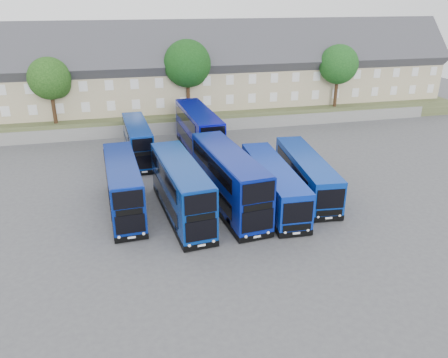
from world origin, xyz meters
TOP-DOWN VIEW (x-y plane):
  - ground at (0.00, 0.00)m, footprint 120.00×120.00m
  - retaining_wall at (0.00, 24.00)m, footprint 70.00×0.40m
  - earth_bank at (0.00, 34.00)m, footprint 80.00×20.00m
  - terrace_row at (6.00, 30.00)m, footprint 66.00×10.40m
  - dd_front_left at (-6.78, 3.91)m, footprint 2.91×10.46m
  - dd_front_mid at (-2.46, 2.04)m, footprint 3.54×11.18m
  - dd_front_right at (1.45, 2.63)m, footprint 3.88×11.95m
  - dd_rear_left at (-5.00, 15.76)m, footprint 2.75×9.86m
  - dd_rear_right at (1.57, 16.29)m, footprint 3.33×12.01m
  - coach_east_a at (5.19, 2.58)m, footprint 3.08×12.10m
  - coach_east_b at (8.75, 4.00)m, footprint 3.62×11.95m
  - tree_west at (-13.85, 25.10)m, footprint 4.80×4.80m
  - tree_mid at (2.15, 25.60)m, footprint 5.76×5.76m
  - tree_east at (22.15, 25.10)m, footprint 5.12×5.12m
  - tree_far at (28.15, 32.10)m, footprint 5.44×5.44m

SIDE VIEW (x-z plane):
  - ground at x=0.00m, z-range 0.00..0.00m
  - retaining_wall at x=0.00m, z-range 0.00..1.50m
  - earth_bank at x=0.00m, z-range 0.00..2.00m
  - coach_east_b at x=8.75m, z-range -0.03..3.18m
  - coach_east_a at x=5.19m, z-range -0.03..3.25m
  - dd_rear_left at x=-5.00m, z-range -0.04..3.83m
  - dd_front_left at x=-6.78m, z-range -0.04..4.07m
  - dd_front_mid at x=-2.46m, z-range -0.04..4.33m
  - dd_front_right at x=1.45m, z-range -0.04..4.63m
  - dd_rear_right at x=1.57m, z-range -0.04..4.69m
  - terrace_row at x=6.00m, z-range 1.00..12.20m
  - tree_west at x=-13.85m, z-range 3.23..10.88m
  - tree_east at x=22.15m, z-range 3.31..11.47m
  - tree_far at x=28.15m, z-range 3.39..12.06m
  - tree_mid at x=2.15m, z-range 3.48..12.66m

